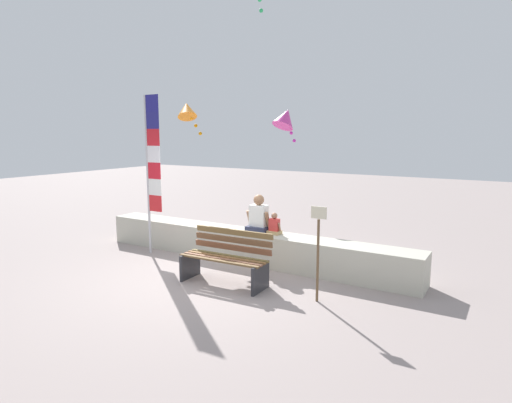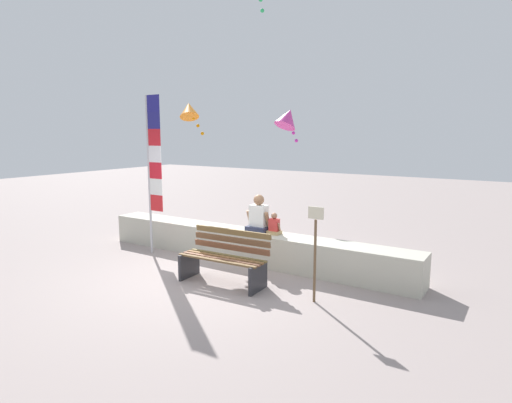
% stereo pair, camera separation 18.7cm
% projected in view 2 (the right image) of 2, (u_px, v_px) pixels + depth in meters
% --- Properties ---
extents(ground_plane, '(40.00, 40.00, 0.00)m').
position_uv_depth(ground_plane, '(208.00, 278.00, 7.63)').
color(ground_plane, gray).
extents(seawall_ledge, '(6.79, 0.61, 0.61)m').
position_uv_depth(seawall_ledge, '(247.00, 246.00, 8.62)').
color(seawall_ledge, beige).
rests_on(seawall_ledge, ground).
extents(park_bench, '(1.54, 0.67, 0.88)m').
position_uv_depth(park_bench, '(225.00, 259.00, 7.32)').
color(park_bench, brown).
rests_on(park_bench, ground).
extents(person_adult, '(0.48, 0.35, 0.74)m').
position_uv_depth(person_adult, '(259.00, 217.00, 8.41)').
color(person_adult, '#2B304C').
rests_on(person_adult, seawall_ledge).
extents(person_child, '(0.27, 0.20, 0.41)m').
position_uv_depth(person_child, '(274.00, 226.00, 8.24)').
color(person_child, tan).
rests_on(person_child, seawall_ledge).
extents(flag_banner, '(0.38, 0.05, 3.26)m').
position_uv_depth(flag_banner, '(153.00, 163.00, 8.88)').
color(flag_banner, '#B7B7BC').
rests_on(flag_banner, ground).
extents(kite_orange, '(0.71, 0.71, 0.84)m').
position_uv_depth(kite_orange, '(189.00, 110.00, 10.04)').
color(kite_orange, orange).
extents(kite_magenta, '(0.69, 0.79, 0.90)m').
position_uv_depth(kite_magenta, '(288.00, 118.00, 10.43)').
color(kite_magenta, '#DB3D9E').
extents(sign_post, '(0.24, 0.04, 1.45)m').
position_uv_depth(sign_post, '(315.00, 247.00, 6.41)').
color(sign_post, brown).
rests_on(sign_post, ground).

